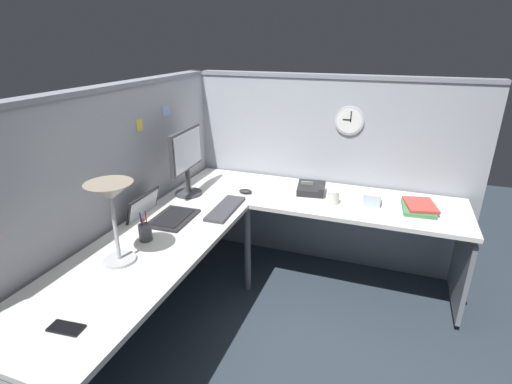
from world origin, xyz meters
The scene contains 18 objects.
ground_plane centered at (0.00, 0.00, 0.00)m, with size 6.80×6.80×0.00m, color #2D3842.
cubicle_wall_back centered at (-0.36, 0.87, 0.79)m, with size 2.57×0.12×1.58m.
cubicle_wall_right centered at (0.87, -0.27, 0.79)m, with size 0.12×2.37×1.58m.
desk centered at (-0.15, -0.05, 0.63)m, with size 2.35×2.15×0.73m.
monitor centered at (0.18, 0.64, 1.02)m, with size 0.46×0.20×0.50m.
laptop centered at (-0.25, 0.62, 0.75)m, with size 0.35×0.39×0.22m.
keyboard centered at (0.01, 0.26, 0.74)m, with size 0.43×0.14×0.02m, color #38383D.
computer_mouse centered at (0.34, 0.24, 0.75)m, with size 0.06×0.10×0.03m, color #232326.
desk_lamp_dome centered at (-0.79, 0.52, 1.09)m, with size 0.24×0.24×0.44m.
pen_cup centered at (-0.54, 0.53, 0.78)m, with size 0.08×0.08×0.18m.
cell_phone centered at (-1.29, 0.39, 0.73)m, with size 0.07×0.14×0.01m, color black.
office_phone centered at (0.51, -0.24, 0.77)m, with size 0.21×0.23×0.11m.
book_stack centered at (0.47, -1.00, 0.75)m, with size 0.31×0.25×0.04m.
coffee_mug centered at (0.37, -0.42, 0.78)m, with size 0.08×0.08×0.10m, color silver.
tissue_box centered at (0.45, -0.68, 0.78)m, with size 0.12×0.12×0.09m, color silver.
wall_clock centered at (0.82, -0.44, 1.24)m, with size 0.04×0.22×0.22m.
pinned_note_leftmost centered at (-0.09, 0.82, 1.30)m, with size 0.06×0.00×0.08m, color #EAD84C.
pinned_note_rightmost centered at (0.23, 0.82, 1.34)m, with size 0.10×0.00×0.07m, color #99B7E5.
Camera 1 is at (-2.22, -0.77, 1.84)m, focal length 27.18 mm.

